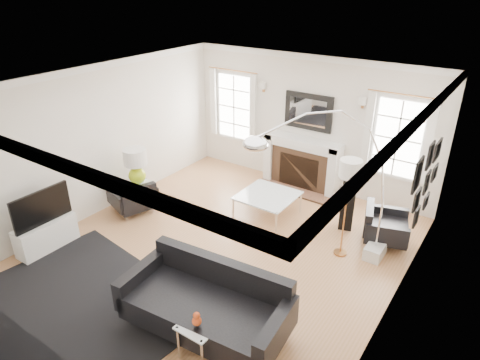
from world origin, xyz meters
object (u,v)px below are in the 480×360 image
Objects in this scene: fireplace at (301,164)px; coffee_table at (268,196)px; gourd_lamp at (136,164)px; arc_floor_lamp at (322,183)px; armchair_left at (134,198)px; sofa at (208,304)px; armchair_right at (383,227)px.

fireplace is 1.67× the size of coffee_table.
gourd_lamp reaches higher than fireplace.
arc_floor_lamp is at bearing -57.53° from fireplace.
sofa is at bearing -27.25° from armchair_left.
fireplace is at bearing 52.48° from armchair_left.
sofa is 3.03m from coffee_table.
armchair_right is 1.75m from arc_floor_lamp.
arc_floor_lamp is (1.44, -2.26, 0.87)m from fireplace.
arc_floor_lamp reaches higher than armchair_right.
armchair_left is 3.79m from arc_floor_lamp.
fireplace reaches higher than armchair_left.
arc_floor_lamp reaches higher than fireplace.
armchair_left and armchair_right have the same top height.
fireplace is 2.82m from arc_floor_lamp.
armchair_left is (-3.06, 1.58, -0.09)m from sofa.
sofa is 3.62m from gourd_lamp.
coffee_table is 1.88m from arc_floor_lamp.
coffee_table is at bearing 26.93° from gourd_lamp.
fireplace is 1.48m from coffee_table.
armchair_left is 1.38× the size of gourd_lamp.
armchair_left is at bearing 152.75° from sofa.
arc_floor_lamp reaches higher than gourd_lamp.
gourd_lamp reaches higher than armchair_right.
armchair_left is 0.96× the size of coffee_table.
arc_floor_lamp is at bearing 76.03° from sofa.
gourd_lamp reaches higher than coffee_table.
arc_floor_lamp is (3.64, 0.36, 0.47)m from gourd_lamp.
arc_floor_lamp reaches higher than sofa.
arc_floor_lamp is at bearing -121.51° from armchair_right.
fireplace is at bearing 122.47° from arc_floor_lamp.
sofa is 3.17× the size of gourd_lamp.
sofa is 2.30× the size of armchair_left.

